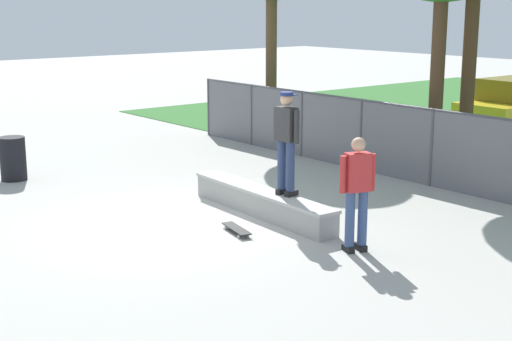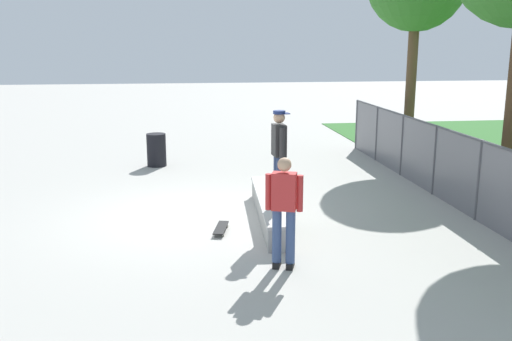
# 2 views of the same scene
# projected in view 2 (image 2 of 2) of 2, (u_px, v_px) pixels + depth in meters

# --- Properties ---
(ground_plane) EXTENTS (80.00, 80.00, 0.00)m
(ground_plane) POSITION_uv_depth(u_px,v_px,m) (188.00, 216.00, 11.83)
(ground_plane) COLOR #ADAAA3
(concrete_ledge) EXTENTS (3.80, 0.67, 0.48)m
(concrete_ledge) POSITION_uv_depth(u_px,v_px,m) (270.00, 209.00, 11.54)
(concrete_ledge) COLOR #999993
(concrete_ledge) RESTS_ON ground
(skateboarder) EXTENTS (0.60, 0.32, 1.84)m
(skateboarder) POSITION_uv_depth(u_px,v_px,m) (279.00, 153.00, 10.71)
(skateboarder) COLOR black
(skateboarder) RESTS_ON concrete_ledge
(skateboard) EXTENTS (0.82, 0.37, 0.09)m
(skateboard) POSITION_uv_depth(u_px,v_px,m) (221.00, 228.00, 10.87)
(skateboard) COLOR black
(skateboard) RESTS_ON ground
(chainlink_fence) EXTENTS (14.28, 0.07, 1.67)m
(chainlink_fence) POSITION_uv_depth(u_px,v_px,m) (455.00, 166.00, 12.38)
(chainlink_fence) COLOR #4C4C51
(chainlink_fence) RESTS_ON ground
(bystander) EXTENTS (0.37, 0.57, 1.82)m
(bystander) POSITION_uv_depth(u_px,v_px,m) (284.00, 208.00, 8.90)
(bystander) COLOR black
(bystander) RESTS_ON ground
(trash_bin) EXTENTS (0.56, 0.56, 0.96)m
(trash_bin) POSITION_uv_depth(u_px,v_px,m) (156.00, 150.00, 16.56)
(trash_bin) COLOR black
(trash_bin) RESTS_ON ground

